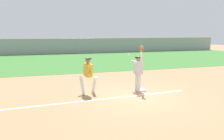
% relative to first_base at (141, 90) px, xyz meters
% --- Properties ---
extents(ground_plane, '(70.74, 70.74, 0.00)m').
position_rel_first_base_xyz_m(ground_plane, '(-0.54, -0.99, -0.04)').
color(ground_plane, '#A37A54').
extents(outfield_grass, '(45.17, 15.52, 0.01)m').
position_rel_first_base_xyz_m(outfield_grass, '(-0.54, 13.30, -0.04)').
color(outfield_grass, '#3D7533').
rests_on(outfield_grass, ground_plane).
extents(chalk_foul_line, '(11.98, 0.83, 0.01)m').
position_rel_first_base_xyz_m(chalk_foul_line, '(-4.00, -0.90, -0.04)').
color(chalk_foul_line, white).
rests_on(chalk_foul_line, ground_plane).
extents(first_base, '(0.39, 0.39, 0.08)m').
position_rel_first_base_xyz_m(first_base, '(0.00, 0.00, 0.00)').
color(first_base, white).
rests_on(first_base, ground_plane).
extents(fielder, '(0.40, 0.88, 2.28)m').
position_rel_first_base_xyz_m(fielder, '(-0.14, 0.12, 1.08)').
color(fielder, silver).
rests_on(fielder, ground_plane).
extents(runner, '(0.86, 0.83, 1.72)m').
position_rel_first_base_xyz_m(runner, '(-2.64, 0.23, 0.96)').
color(runner, white).
rests_on(runner, ground_plane).
extents(baseball, '(0.07, 0.07, 0.07)m').
position_rel_first_base_xyz_m(baseball, '(-0.61, 0.25, 1.78)').
color(baseball, white).
extents(outfield_fence, '(45.25, 0.08, 2.10)m').
position_rel_first_base_xyz_m(outfield_fence, '(-0.54, 21.06, 1.01)').
color(outfield_fence, '#93999E').
rests_on(outfield_fence, ground_plane).
extents(parked_car_black, '(4.59, 2.51, 1.25)m').
position_rel_first_base_xyz_m(parked_car_black, '(-6.19, 24.37, 0.63)').
color(parked_car_black, black).
rests_on(parked_car_black, ground_plane).
extents(parked_car_white, '(4.55, 2.42, 1.25)m').
position_rel_first_base_xyz_m(parked_car_white, '(-0.39, 24.02, 0.63)').
color(parked_car_white, white).
rests_on(parked_car_white, ground_plane).
extents(parked_car_red, '(4.60, 2.52, 1.25)m').
position_rel_first_base_xyz_m(parked_car_red, '(5.39, 24.02, 0.63)').
color(parked_car_red, '#B21E1E').
rests_on(parked_car_red, ground_plane).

